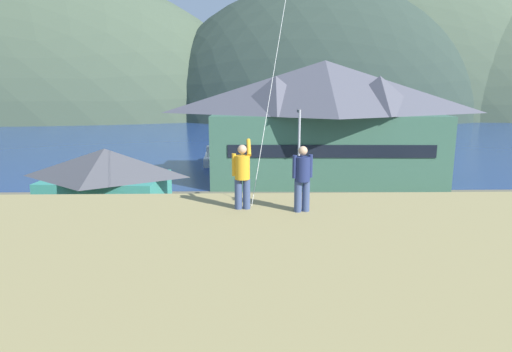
% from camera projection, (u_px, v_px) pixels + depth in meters
% --- Properties ---
extents(ground_plane, '(600.00, 600.00, 0.00)m').
position_uv_depth(ground_plane, '(271.00, 279.00, 21.00)').
color(ground_plane, '#66604C').
extents(parking_lot_pad, '(40.00, 20.00, 0.10)m').
position_uv_depth(parking_lot_pad, '(267.00, 242.00, 25.89)').
color(parking_lot_pad, gray).
rests_on(parking_lot_pad, ground).
extents(bay_water, '(360.00, 84.00, 0.03)m').
position_uv_depth(bay_water, '(252.00, 137.00, 79.76)').
color(bay_water, navy).
rests_on(bay_water, ground).
extents(far_hill_west_ridge, '(144.54, 67.88, 86.14)m').
position_uv_depth(far_hill_west_ridge, '(21.00, 117.00, 132.13)').
color(far_hill_west_ridge, '#42513D').
rests_on(far_hill_west_ridge, ground).
extents(far_hill_east_peak, '(96.67, 61.67, 75.93)m').
position_uv_depth(far_hill_east_peak, '(321.00, 117.00, 130.67)').
color(far_hill_east_peak, '#2D3D33').
rests_on(far_hill_east_peak, ground).
extents(far_hill_center_saddle, '(132.87, 56.20, 84.94)m').
position_uv_depth(far_hill_center_saddle, '(369.00, 116.00, 136.79)').
color(far_hill_center_saddle, '#42513D').
rests_on(far_hill_center_saddle, ground).
extents(harbor_lodge, '(22.75, 12.84, 11.48)m').
position_uv_depth(harbor_lodge, '(324.00, 117.00, 42.24)').
color(harbor_lodge, '#38604C').
rests_on(harbor_lodge, ground).
extents(storage_shed_near_lot, '(7.46, 5.71, 5.52)m').
position_uv_depth(storage_shed_near_lot, '(107.00, 193.00, 25.85)').
color(storage_shed_near_lot, '#338475').
rests_on(storage_shed_near_lot, ground).
extents(storage_shed_waterside, '(5.64, 4.64, 4.56)m').
position_uv_depth(storage_shed_waterside, '(270.00, 157.00, 42.29)').
color(storage_shed_waterside, '#338475').
rests_on(storage_shed_waterside, ground).
extents(wharf_dock, '(3.20, 11.22, 0.70)m').
position_uv_depth(wharf_dock, '(240.00, 157.00, 55.21)').
color(wharf_dock, '#70604C').
rests_on(wharf_dock, ground).
extents(moored_boat_wharfside, '(2.01, 5.81, 2.16)m').
position_uv_depth(moored_boat_wharfside, '(213.00, 158.00, 52.02)').
color(moored_boat_wharfside, silver).
rests_on(moored_boat_wharfside, ground).
extents(parked_car_back_row_right, '(4.26, 2.17, 1.82)m').
position_uv_depth(parked_car_back_row_right, '(316.00, 246.00, 22.30)').
color(parked_car_back_row_right, '#236633').
rests_on(parked_car_back_row_right, parking_lot_pad).
extents(parked_car_corner_spot, '(4.23, 2.12, 1.82)m').
position_uv_depth(parked_car_corner_spot, '(481.00, 216.00, 27.57)').
color(parked_car_corner_spot, '#236633').
rests_on(parked_car_corner_spot, parking_lot_pad).
extents(parked_car_front_row_red, '(4.31, 2.28, 1.82)m').
position_uv_depth(parked_car_front_row_red, '(481.00, 247.00, 22.20)').
color(parked_car_front_row_red, '#9EA3A8').
rests_on(parked_car_front_row_red, parking_lot_pad).
extents(parked_car_front_row_end, '(4.33, 2.32, 1.82)m').
position_uv_depth(parked_car_front_row_end, '(394.00, 212.00, 28.47)').
color(parked_car_front_row_end, silver).
rests_on(parked_car_front_row_end, parking_lot_pad).
extents(parked_car_mid_row_near, '(4.35, 2.35, 1.82)m').
position_uv_depth(parked_car_mid_row_near, '(49.00, 260.00, 20.56)').
color(parked_car_mid_row_near, '#B28923').
rests_on(parked_car_mid_row_near, parking_lot_pad).
extents(parking_light_pole, '(0.24, 0.78, 7.40)m').
position_uv_depth(parking_light_pole, '(299.00, 155.00, 30.53)').
color(parking_light_pole, '#ADADB2').
rests_on(parking_light_pole, parking_lot_pad).
extents(person_kite_flyer, '(0.51, 0.67, 1.86)m').
position_uv_depth(person_kite_flyer, '(242.00, 174.00, 11.65)').
color(person_kite_flyer, '#384770').
rests_on(person_kite_flyer, grassy_hill_foreground).
extents(person_companion, '(0.54, 0.40, 1.74)m').
position_uv_depth(person_companion, '(302.00, 177.00, 11.40)').
color(person_companion, '#384770').
rests_on(person_companion, grassy_hill_foreground).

